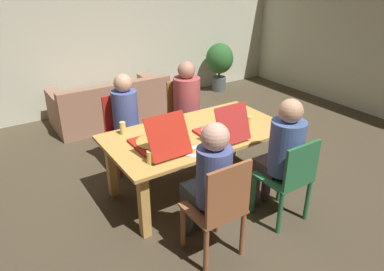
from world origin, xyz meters
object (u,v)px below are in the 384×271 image
person_0 (282,149)px  drinking_glass_1 (249,121)px  drinking_glass_0 (123,128)px  drinking_glass_2 (151,157)px  chair_0 (289,178)px  chair_3 (183,112)px  chair_2 (220,208)px  potted_plant (220,61)px  person_1 (127,116)px  couch (111,106)px  chair_1 (124,126)px  person_2 (209,178)px  pizza_box_0 (157,142)px  person_3 (189,100)px  plate_0 (234,112)px  pizza_box_1 (220,131)px  dining_table (197,140)px  plate_1 (194,151)px

person_0 → drinking_glass_1: size_ratio=11.01×
drinking_glass_0 → drinking_glass_2: (-0.04, -0.72, -0.01)m
person_0 → drinking_glass_0: 1.66m
chair_0 → chair_3: chair_3 is taller
chair_2 → potted_plant: bearing=53.0°
chair_2 → drinking_glass_1: bearing=38.9°
chair_0 → chair_2: (-0.87, -0.04, 0.03)m
person_1 → couch: (0.36, 1.57, -0.45)m
chair_2 → drinking_glass_0: chair_2 is taller
chair_1 → drinking_glass_1: 1.57m
chair_1 → person_1: size_ratio=0.76×
chair_3 → drinking_glass_1: bearing=-82.4°
person_0 → drinking_glass_2: person_0 is taller
chair_0 → chair_1: bearing=114.2°
person_2 → pizza_box_0: person_2 is taller
person_0 → drinking_glass_2: (-1.15, 0.51, 0.03)m
person_2 → drinking_glass_2: size_ratio=10.41×
person_0 → couch: bearing=98.9°
couch → potted_plant: (2.49, 0.37, 0.34)m
chair_2 → person_3: 2.05m
chair_2 → pizza_box_0: pizza_box_0 is taller
potted_plant → drinking_glass_0: bearing=-142.4°
person_1 → chair_2: (-0.00, -1.84, -0.20)m
person_0 → plate_0: (0.27, 1.06, -0.03)m
person_0 → potted_plant: size_ratio=1.32×
chair_1 → drinking_glass_2: bearing=-102.1°
person_2 → drinking_glass_2: (-0.28, 0.53, 0.04)m
pizza_box_0 → drinking_glass_0: pizza_box_0 is taller
person_2 → person_3: 1.91m
chair_1 → drinking_glass_2: 1.36m
chair_3 → person_3: (0.00, -0.14, 0.21)m
person_0 → drinking_glass_1: person_0 is taller
chair_3 → couch: size_ratio=0.54×
potted_plant → person_0: bearing=-118.7°
chair_3 → chair_1: bearing=179.7°
drinking_glass_1 → potted_plant: size_ratio=0.12×
chair_0 → pizza_box_0: 1.34m
person_3 → drinking_glass_1: 1.03m
chair_1 → person_0: bearing=-64.3°
pizza_box_1 → drinking_glass_1: pizza_box_1 is taller
dining_table → pizza_box_0: pizza_box_0 is taller
drinking_glass_1 → person_0: bearing=-103.2°
person_0 → plate_0: size_ratio=6.23×
chair_1 → plate_1: chair_1 is taller
person_0 → drinking_glass_2: 1.26m
pizza_box_1 → drinking_glass_2: pizza_box_1 is taller
drinking_glass_1 → couch: 2.72m
chair_2 → dining_table: bearing=66.0°
person_1 → pizza_box_1: (0.60, -1.04, 0.05)m
person_0 → drinking_glass_1: bearing=76.8°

